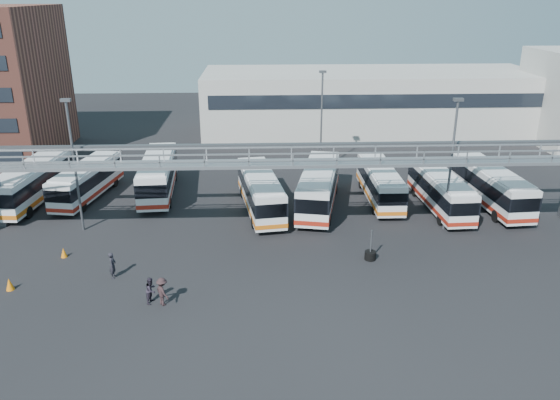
{
  "coord_description": "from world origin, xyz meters",
  "views": [
    {
      "loc": [
        -2.37,
        -31.34,
        17.26
      ],
      "look_at": [
        -0.8,
        6.0,
        3.01
      ],
      "focal_mm": 35.0,
      "sensor_mm": 36.0,
      "label": 1
    }
  ],
  "objects_px": {
    "light_pole_mid": "(452,158)",
    "light_pole_back": "(322,116)",
    "bus_6": "(380,182)",
    "tire_stack": "(370,255)",
    "bus_0": "(32,182)",
    "pedestrian_b": "(151,290)",
    "pedestrian_c": "(162,292)",
    "bus_5": "(319,186)",
    "cone_left": "(10,284)",
    "pedestrian_a": "(113,265)",
    "bus_2": "(158,174)",
    "cone_right": "(64,252)",
    "bus_7": "(440,190)",
    "bus_4": "(260,190)",
    "light_pole_left": "(74,159)",
    "bus_1": "(87,180)",
    "bus_8": "(491,185)"
  },
  "relations": [
    {
      "from": "light_pole_left",
      "to": "bus_0",
      "type": "bearing_deg",
      "value": 133.74
    },
    {
      "from": "pedestrian_b",
      "to": "bus_1",
      "type": "bearing_deg",
      "value": 43.96
    },
    {
      "from": "bus_0",
      "to": "bus_2",
      "type": "xyz_separation_m",
      "value": [
        10.55,
        1.74,
        0.0
      ]
    },
    {
      "from": "light_pole_mid",
      "to": "bus_2",
      "type": "relative_size",
      "value": 0.89
    },
    {
      "from": "bus_7",
      "to": "bus_2",
      "type": "bearing_deg",
      "value": 166.47
    },
    {
      "from": "bus_7",
      "to": "bus_6",
      "type": "bearing_deg",
      "value": 151.23
    },
    {
      "from": "bus_2",
      "to": "pedestrian_a",
      "type": "bearing_deg",
      "value": -95.25
    },
    {
      "from": "light_pole_mid",
      "to": "bus_2",
      "type": "height_order",
      "value": "light_pole_mid"
    },
    {
      "from": "light_pole_mid",
      "to": "light_pole_back",
      "type": "distance_m",
      "value": 17.0
    },
    {
      "from": "light_pole_mid",
      "to": "pedestrian_b",
      "type": "bearing_deg",
      "value": -154.63
    },
    {
      "from": "bus_1",
      "to": "bus_4",
      "type": "relative_size",
      "value": 0.94
    },
    {
      "from": "pedestrian_b",
      "to": "bus_0",
      "type": "bearing_deg",
      "value": 55.6
    },
    {
      "from": "light_pole_back",
      "to": "bus_4",
      "type": "distance_m",
      "value": 12.89
    },
    {
      "from": "pedestrian_b",
      "to": "light_pole_mid",
      "type": "bearing_deg",
      "value": -46.63
    },
    {
      "from": "light_pole_left",
      "to": "bus_5",
      "type": "relative_size",
      "value": 0.86
    },
    {
      "from": "pedestrian_b",
      "to": "light_pole_back",
      "type": "bearing_deg",
      "value": -9.25
    },
    {
      "from": "bus_2",
      "to": "bus_4",
      "type": "xyz_separation_m",
      "value": [
        9.23,
        -4.6,
        -0.09
      ]
    },
    {
      "from": "bus_5",
      "to": "cone_left",
      "type": "xyz_separation_m",
      "value": [
        -20.6,
        -13.08,
        -1.54
      ]
    },
    {
      "from": "bus_5",
      "to": "light_pole_mid",
      "type": "bearing_deg",
      "value": -16.85
    },
    {
      "from": "bus_6",
      "to": "pedestrian_b",
      "type": "xyz_separation_m",
      "value": [
        -17.08,
        -16.31,
        -0.91
      ]
    },
    {
      "from": "light_pole_back",
      "to": "pedestrian_a",
      "type": "bearing_deg",
      "value": -126.06
    },
    {
      "from": "tire_stack",
      "to": "light_pole_mid",
      "type": "bearing_deg",
      "value": 36.12
    },
    {
      "from": "pedestrian_c",
      "to": "bus_5",
      "type": "bearing_deg",
      "value": -74.21
    },
    {
      "from": "bus_8",
      "to": "tire_stack",
      "type": "distance_m",
      "value": 15.7
    },
    {
      "from": "pedestrian_a",
      "to": "light_pole_mid",
      "type": "bearing_deg",
      "value": -73.82
    },
    {
      "from": "bus_6",
      "to": "tire_stack",
      "type": "xyz_separation_m",
      "value": [
        -3.02,
        -11.37,
        -1.35
      ]
    },
    {
      "from": "light_pole_left",
      "to": "cone_right",
      "type": "bearing_deg",
      "value": -89.75
    },
    {
      "from": "cone_left",
      "to": "tire_stack",
      "type": "bearing_deg",
      "value": 7.69
    },
    {
      "from": "light_pole_left",
      "to": "pedestrian_a",
      "type": "height_order",
      "value": "light_pole_left"
    },
    {
      "from": "cone_left",
      "to": "bus_2",
      "type": "bearing_deg",
      "value": 69.36
    },
    {
      "from": "bus_1",
      "to": "bus_6",
      "type": "bearing_deg",
      "value": 6.29
    },
    {
      "from": "bus_7",
      "to": "pedestrian_a",
      "type": "distance_m",
      "value": 27.01
    },
    {
      "from": "bus_2",
      "to": "pedestrian_b",
      "type": "relative_size",
      "value": 7.07
    },
    {
      "from": "pedestrian_c",
      "to": "pedestrian_a",
      "type": "bearing_deg",
      "value": 8.35
    },
    {
      "from": "pedestrian_a",
      "to": "tire_stack",
      "type": "distance_m",
      "value": 17.17
    },
    {
      "from": "cone_left",
      "to": "pedestrian_b",
      "type": "bearing_deg",
      "value": -11.38
    },
    {
      "from": "light_pole_left",
      "to": "pedestrian_b",
      "type": "bearing_deg",
      "value": -56.47
    },
    {
      "from": "light_pole_left",
      "to": "bus_8",
      "type": "distance_m",
      "value": 33.94
    },
    {
      "from": "bus_5",
      "to": "tire_stack",
      "type": "relative_size",
      "value": 5.34
    },
    {
      "from": "bus_1",
      "to": "pedestrian_a",
      "type": "xyz_separation_m",
      "value": [
        5.74,
        -14.84,
        -0.84
      ]
    },
    {
      "from": "bus_0",
      "to": "pedestrian_b",
      "type": "relative_size",
      "value": 7.08
    },
    {
      "from": "light_pole_left",
      "to": "pedestrian_a",
      "type": "xyz_separation_m",
      "value": [
        4.19,
        -7.72,
        -4.85
      ]
    },
    {
      "from": "pedestrian_c",
      "to": "cone_left",
      "type": "xyz_separation_m",
      "value": [
        -9.76,
        2.13,
        -0.48
      ]
    },
    {
      "from": "bus_0",
      "to": "tire_stack",
      "type": "bearing_deg",
      "value": -18.94
    },
    {
      "from": "bus_8",
      "to": "pedestrian_b",
      "type": "height_order",
      "value": "bus_8"
    },
    {
      "from": "bus_4",
      "to": "bus_7",
      "type": "relative_size",
      "value": 1.07
    },
    {
      "from": "light_pole_mid",
      "to": "bus_0",
      "type": "height_order",
      "value": "light_pole_mid"
    },
    {
      "from": "tire_stack",
      "to": "bus_1",
      "type": "bearing_deg",
      "value": 150.24
    },
    {
      "from": "light_pole_left",
      "to": "cone_left",
      "type": "bearing_deg",
      "value": -101.58
    },
    {
      "from": "light_pole_mid",
      "to": "cone_right",
      "type": "height_order",
      "value": "light_pole_mid"
    }
  ]
}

